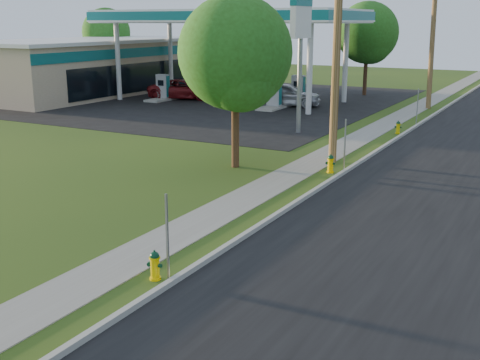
% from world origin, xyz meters
% --- Properties ---
extents(road, '(8.00, 120.00, 0.02)m').
position_xyz_m(road, '(4.50, 10.00, 0.01)').
color(road, black).
rests_on(road, ground).
extents(curb, '(0.15, 120.00, 0.15)m').
position_xyz_m(curb, '(0.50, 10.00, 0.07)').
color(curb, '#A9A79B').
rests_on(curb, ground).
extents(sidewalk, '(1.50, 120.00, 0.03)m').
position_xyz_m(sidewalk, '(-1.25, 10.00, 0.01)').
color(sidewalk, gray).
rests_on(sidewalk, ground).
extents(forecourt, '(26.00, 28.00, 0.02)m').
position_xyz_m(forecourt, '(-16.00, 32.00, 0.01)').
color(forecourt, black).
rests_on(forecourt, ground).
extents(utility_pole_mid, '(1.40, 0.32, 9.80)m').
position_xyz_m(utility_pole_mid, '(-0.60, 17.00, 4.95)').
color(utility_pole_mid, brown).
rests_on(utility_pole_mid, ground).
extents(utility_pole_far, '(1.40, 0.32, 9.50)m').
position_xyz_m(utility_pole_far, '(-0.60, 35.00, 4.80)').
color(utility_pole_far, brown).
rests_on(utility_pole_far, ground).
extents(sign_post_near, '(0.05, 0.04, 2.00)m').
position_xyz_m(sign_post_near, '(0.25, 4.20, 1.00)').
color(sign_post_near, gray).
rests_on(sign_post_near, ground).
extents(sign_post_mid, '(0.05, 0.04, 2.00)m').
position_xyz_m(sign_post_mid, '(0.25, 16.00, 1.00)').
color(sign_post_mid, gray).
rests_on(sign_post_mid, ground).
extents(sign_post_far, '(0.05, 0.04, 2.00)m').
position_xyz_m(sign_post_far, '(0.25, 28.20, 1.00)').
color(sign_post_far, gray).
rests_on(sign_post_far, ground).
extents(gas_canopy, '(18.18, 9.18, 6.40)m').
position_xyz_m(gas_canopy, '(-14.00, 32.00, 5.90)').
color(gas_canopy, silver).
rests_on(gas_canopy, ground).
extents(fuel_pump_nw, '(1.20, 3.20, 1.90)m').
position_xyz_m(fuel_pump_nw, '(-18.50, 30.00, 0.72)').
color(fuel_pump_nw, '#A9A79B').
rests_on(fuel_pump_nw, ground).
extents(fuel_pump_ne, '(1.20, 3.20, 1.90)m').
position_xyz_m(fuel_pump_ne, '(-9.50, 30.00, 0.72)').
color(fuel_pump_ne, '#A9A79B').
rests_on(fuel_pump_ne, ground).
extents(fuel_pump_sw, '(1.20, 3.20, 1.90)m').
position_xyz_m(fuel_pump_sw, '(-18.50, 34.00, 0.72)').
color(fuel_pump_sw, '#A9A79B').
rests_on(fuel_pump_sw, ground).
extents(fuel_pump_se, '(1.20, 3.20, 1.90)m').
position_xyz_m(fuel_pump_se, '(-9.50, 34.00, 0.72)').
color(fuel_pump_se, '#A9A79B').
rests_on(fuel_pump_se, ground).
extents(convenience_store, '(10.40, 22.40, 4.25)m').
position_xyz_m(convenience_store, '(-26.98, 32.00, 2.13)').
color(convenience_store, tan).
rests_on(convenience_store, ground).
extents(price_pylon, '(0.34, 2.04, 6.85)m').
position_xyz_m(price_pylon, '(-4.50, 22.50, 5.43)').
color(price_pylon, gray).
rests_on(price_pylon, ground).
extents(tree_verge, '(4.39, 4.39, 6.66)m').
position_xyz_m(tree_verge, '(-3.60, 14.28, 4.29)').
color(tree_verge, '#3C2518').
rests_on(tree_verge, ground).
extents(tree_lot, '(4.72, 4.72, 7.15)m').
position_xyz_m(tree_lot, '(-6.43, 40.13, 4.60)').
color(tree_lot, '#3C2518').
rests_on(tree_lot, ground).
extents(tree_back, '(4.55, 4.55, 6.90)m').
position_xyz_m(tree_back, '(-31.84, 39.56, 4.44)').
color(tree_back, '#3C2518').
rests_on(tree_back, ground).
extents(hydrant_near, '(0.36, 0.32, 0.70)m').
position_xyz_m(hydrant_near, '(-0.00, 4.04, 0.34)').
color(hydrant_near, '#E6C303').
rests_on(hydrant_near, ground).
extents(hydrant_mid, '(0.37, 0.33, 0.73)m').
position_xyz_m(hydrant_mid, '(-0.04, 15.28, 0.36)').
color(hydrant_mid, '#FBC100').
rests_on(hydrant_mid, ground).
extents(hydrant_far, '(0.35, 0.31, 0.68)m').
position_xyz_m(hydrant_far, '(0.10, 24.78, 0.33)').
color(hydrant_far, yellow).
rests_on(hydrant_far, ground).
extents(car_red, '(5.79, 4.12, 1.46)m').
position_xyz_m(car_red, '(-17.60, 31.39, 0.73)').
color(car_red, maroon).
rests_on(car_red, ground).
extents(car_silver, '(5.06, 3.07, 1.61)m').
position_xyz_m(car_silver, '(-9.31, 31.44, 0.81)').
color(car_silver, silver).
rests_on(car_silver, ground).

